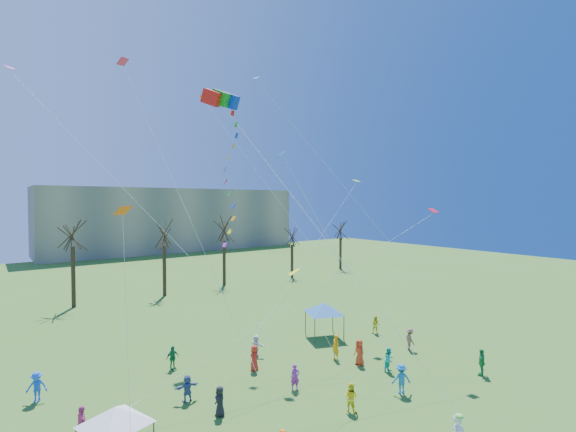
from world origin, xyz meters
TOP-DOWN VIEW (x-y plane):
  - distant_building at (22.00, 82.00)m, footprint 60.00×14.00m
  - bare_tree_row at (0.36, 36.29)m, footprint 70.78×7.50m
  - big_box_kite at (-3.51, 7.35)m, footprint 3.79×7.46m
  - canopy_tent_white at (-10.88, 5.24)m, footprint 3.42×3.42m
  - canopy_tent_blue at (8.10, 12.29)m, footprint 3.71×3.71m
  - festival_crowd at (-0.28, 6.89)m, footprint 26.66×14.98m
  - small_kites_aloft at (-0.07, 10.86)m, footprint 26.65×18.01m

SIDE VIEW (x-z plane):
  - festival_crowd at x=-0.28m, z-range -0.08..1.78m
  - canopy_tent_white at x=-10.88m, z-range 0.93..3.62m
  - canopy_tent_blue at x=8.10m, z-range 1.05..4.06m
  - bare_tree_row at x=0.36m, z-range 1.45..12.16m
  - distant_building at x=22.00m, z-range 0.00..15.00m
  - big_box_kite at x=-3.51m, z-range 2.90..23.38m
  - small_kites_aloft at x=-0.07m, z-range -2.40..30.77m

